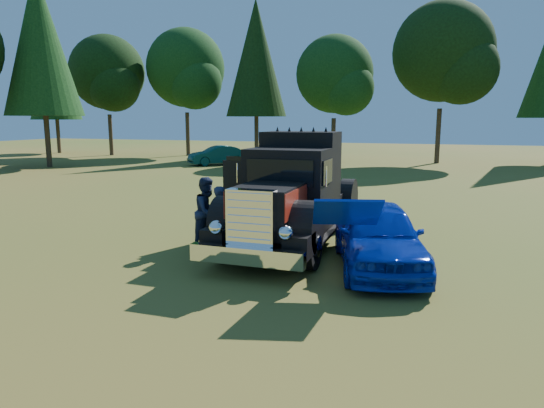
{
  "coord_description": "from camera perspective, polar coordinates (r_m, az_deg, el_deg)",
  "views": [
    {
      "loc": [
        3.98,
        -9.41,
        3.34
      ],
      "look_at": [
        0.19,
        1.73,
        1.28
      ],
      "focal_mm": 32.0,
      "sensor_mm": 36.0,
      "label": 1
    }
  ],
  "objects": [
    {
      "name": "spectator_near",
      "position": [
        12.6,
        -5.92,
        -1.64
      ],
      "size": [
        0.47,
        0.65,
        1.65
      ],
      "primitive_type": "imported",
      "rotation": [
        0.0,
        0.0,
        1.7
      ],
      "color": "#1F2148",
      "rests_on": "ground"
    },
    {
      "name": "spectator_far",
      "position": [
        12.92,
        -7.55,
        -0.92
      ],
      "size": [
        0.89,
        1.04,
        1.85
      ],
      "primitive_type": "imported",
      "rotation": [
        0.0,
        0.0,
        1.34
      ],
      "color": "navy",
      "rests_on": "ground"
    },
    {
      "name": "ground",
      "position": [
        10.75,
        -3.99,
        -8.2
      ],
      "size": [
        120.0,
        120.0,
        0.0
      ],
      "primitive_type": "plane",
      "color": "#3B5D1B",
      "rests_on": "ground"
    },
    {
      "name": "diamond_t_truck",
      "position": [
        13.01,
        2.34,
        0.81
      ],
      "size": [
        3.36,
        7.16,
        3.0
      ],
      "color": "black",
      "rests_on": "ground"
    },
    {
      "name": "distant_teal_car",
      "position": [
        36.22,
        -6.43,
        5.71
      ],
      "size": [
        4.04,
        4.09,
        1.4
      ],
      "primitive_type": "imported",
      "rotation": [
        0.0,
        0.0,
        -0.77
      ],
      "color": "#0B453F",
      "rests_on": "ground"
    },
    {
      "name": "hotrod_coupe",
      "position": [
        11.23,
        12.36,
        -3.61
      ],
      "size": [
        2.86,
        4.72,
        1.89
      ],
      "color": "#071E9B",
      "rests_on": "ground"
    },
    {
      "name": "treeline",
      "position": [
        37.65,
        8.99,
        16.48
      ],
      "size": [
        72.1,
        24.04,
        13.84
      ],
      "color": "#2D2116",
      "rests_on": "ground"
    }
  ]
}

